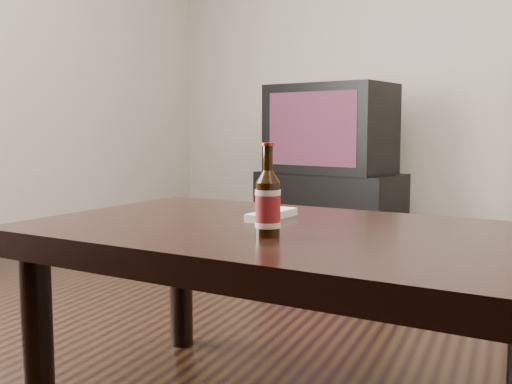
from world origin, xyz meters
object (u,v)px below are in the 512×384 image
at_px(tv, 331,129).
at_px(tv_stand, 330,200).
at_px(coffee_table, 292,254).
at_px(remote, 272,215).
at_px(beer_bottle, 268,204).

bearing_deg(tv, tv_stand, 90.00).
xyz_separation_m(coffee_table, remote, (-0.10, 0.12, 0.08)).
bearing_deg(beer_bottle, tv_stand, 103.68).
bearing_deg(coffee_table, beer_bottle, -94.99).
relative_size(tv, coffee_table, 0.68).
height_order(tv_stand, coffee_table, coffee_table).
bearing_deg(tv, remote, -63.16).
height_order(tv_stand, beer_bottle, beer_bottle).
bearing_deg(tv, coffee_table, -61.78).
bearing_deg(coffee_table, tv_stand, 104.49).
relative_size(beer_bottle, remote, 1.08).
bearing_deg(remote, tv, 112.94).
relative_size(coffee_table, remote, 7.26).
height_order(tv, coffee_table, tv).
height_order(tv, remote, tv).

